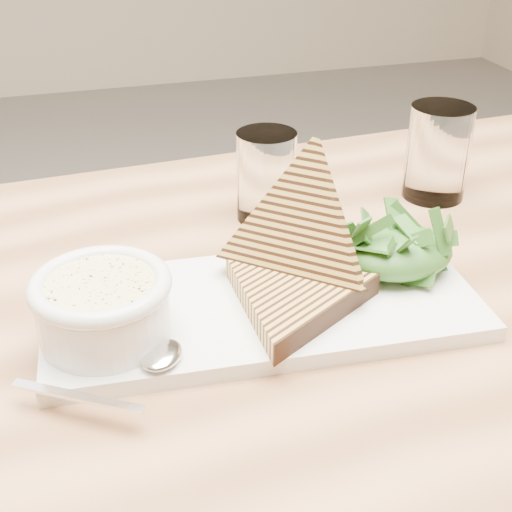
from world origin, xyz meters
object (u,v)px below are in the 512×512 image
object	(u,v)px
soup_bowl	(104,314)
glass_far	(438,153)
table_top	(347,338)
platter	(262,306)
glass_near	(266,176)

from	to	relation	value
soup_bowl	glass_far	xyz separation A→B (m)	(0.42, 0.20, 0.02)
table_top	platter	distance (m)	0.08
soup_bowl	glass_far	world-z (taller)	glass_far
table_top	soup_bowl	world-z (taller)	soup_bowl
platter	glass_far	bearing A→B (deg)	33.76
table_top	soup_bowl	xyz separation A→B (m)	(-0.21, 0.02, 0.06)
platter	soup_bowl	distance (m)	0.15
table_top	platter	world-z (taller)	platter
platter	glass_near	size ratio (longest dim) A/B	3.81
platter	soup_bowl	size ratio (longest dim) A/B	3.58
platter	glass_far	world-z (taller)	glass_far
platter	glass_near	world-z (taller)	glass_near
soup_bowl	glass_near	bearing A→B (deg)	44.62
table_top	soup_bowl	size ratio (longest dim) A/B	11.50
glass_near	platter	bearing A→B (deg)	-108.18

